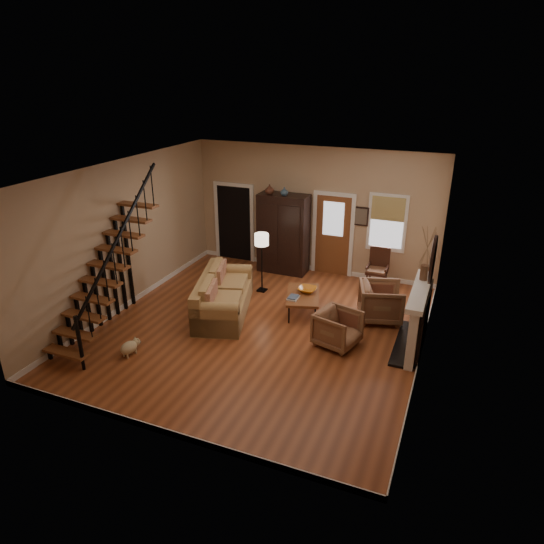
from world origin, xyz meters
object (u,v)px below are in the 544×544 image
at_px(armoire, 283,234).
at_px(sofa, 224,295).
at_px(armchair_right, 381,302).
at_px(coffee_table, 303,303).
at_px(armchair_left, 338,329).
at_px(side_chair, 377,269).
at_px(floor_lamp, 262,263).

relative_size(armoire, sofa, 0.91).
distance_m(armoire, armchair_right, 3.50).
bearing_deg(coffee_table, armchair_left, -44.07).
bearing_deg(armoire, side_chair, -4.48).
distance_m(sofa, coffee_table, 1.76).
height_order(floor_lamp, side_chair, floor_lamp).
height_order(armchair_left, armchair_right, armchair_right).
bearing_deg(armchair_right, sofa, 90.66).
relative_size(armchair_left, side_chair, 0.77).
xyz_separation_m(coffee_table, side_chair, (1.27, 1.93, 0.28)).
bearing_deg(armchair_left, armoire, 52.36).
height_order(armoire, armchair_left, armoire).
height_order(sofa, armchair_right, sofa).
bearing_deg(floor_lamp, armchair_right, -7.38).
distance_m(armoire, armchair_left, 4.01).
distance_m(armchair_left, armchair_right, 1.50).
bearing_deg(armchair_right, armoire, 42.26).
bearing_deg(armoire, floor_lamp, -90.58).
height_order(armoire, floor_lamp, armoire).
relative_size(armchair_left, armchair_right, 0.86).
height_order(armoire, coffee_table, armoire).
distance_m(armoire, coffee_table, 2.62).
xyz_separation_m(armchair_left, floor_lamp, (-2.38, 1.76, 0.38)).
height_order(armoire, sofa, armoire).
distance_m(sofa, floor_lamp, 1.46).
height_order(coffee_table, side_chair, side_chair).
bearing_deg(side_chair, armoire, 175.52).
xyz_separation_m(sofa, armchair_right, (3.27, 1.00, -0.02)).
distance_m(sofa, armchair_right, 3.43).
relative_size(sofa, armchair_left, 2.94).
xyz_separation_m(coffee_table, armchair_right, (1.66, 0.34, 0.19)).
xyz_separation_m(armoire, coffee_table, (1.28, -2.13, -0.82)).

